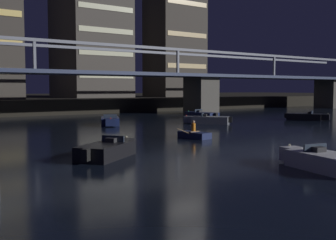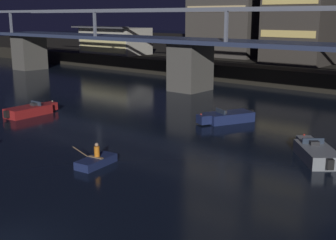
{
  "view_description": "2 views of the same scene",
  "coord_description": "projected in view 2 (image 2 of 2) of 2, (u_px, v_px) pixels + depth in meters",
  "views": [
    {
      "loc": [
        -24.43,
        -16.08,
        3.75
      ],
      "look_at": [
        -5.35,
        11.17,
        1.27
      ],
      "focal_mm": 44.5,
      "sensor_mm": 36.0,
      "label": 1
    },
    {
      "loc": [
        14.21,
        -7.28,
        8.54
      ],
      "look_at": [
        -4.65,
        15.28,
        1.54
      ],
      "focal_mm": 46.81,
      "sensor_mm": 36.0,
      "label": 2
    }
  ],
  "objects": [
    {
      "name": "river_bridge",
      "position": [
        333.0,
        62.0,
        40.24
      ],
      "size": [
        104.81,
        6.4,
        9.38
      ],
      "color": "#4C4944",
      "rests_on": "ground"
    },
    {
      "name": "waterfront_pavilion",
      "position": [
        115.0,
        40.0,
        75.19
      ],
      "size": [
        12.4,
        7.4,
        4.7
      ],
      "color": "#B2AD9E",
      "rests_on": "far_riverbank"
    },
    {
      "name": "speedboat_near_right",
      "position": [
        227.0,
        117.0,
        36.07
      ],
      "size": [
        3.34,
        4.97,
        1.16
      ],
      "color": "#19234C",
      "rests_on": "ground"
    },
    {
      "name": "speedboat_far_left",
      "position": [
        30.0,
        110.0,
        38.6
      ],
      "size": [
        1.99,
        5.22,
        1.16
      ],
      "color": "maroon",
      "rests_on": "ground"
    },
    {
      "name": "speedboat_far_right",
      "position": [
        316.0,
        153.0,
        26.68
      ],
      "size": [
        4.16,
        4.58,
        1.16
      ],
      "color": "gray",
      "rests_on": "ground"
    },
    {
      "name": "dinghy_with_paddler",
      "position": [
        96.0,
        161.0,
        25.59
      ],
      "size": [
        2.52,
        2.73,
        1.36
      ],
      "color": "#19234C",
      "rests_on": "ground"
    }
  ]
}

